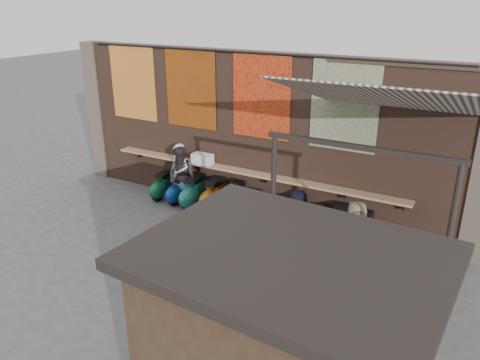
{
  "coord_description": "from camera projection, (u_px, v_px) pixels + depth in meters",
  "views": [
    {
      "loc": [
        5.18,
        -7.27,
        5.15
      ],
      "look_at": [
        0.45,
        1.2,
        1.36
      ],
      "focal_mm": 35.0,
      "sensor_mm": 36.0,
      "label": 1
    }
  ],
  "objects": [
    {
      "name": "ground",
      "position": [
        195.0,
        252.0,
        10.14
      ],
      "size": [
        70.0,
        70.0,
        0.0
      ],
      "primitive_type": "plane",
      "color": "#474749",
      "rests_on": "ground"
    },
    {
      "name": "brick_wall",
      "position": [
        254.0,
        134.0,
        11.61
      ],
      "size": [
        10.0,
        0.4,
        4.0
      ],
      "primitive_type": "cube",
      "color": "brown",
      "rests_on": "ground"
    },
    {
      "name": "pier_left",
      "position": [
        100.0,
        111.0,
        13.97
      ],
      "size": [
        0.5,
        0.5,
        4.0
      ],
      "primitive_type": "cube",
      "color": "#4C4238",
      "rests_on": "ground"
    },
    {
      "name": "eating_counter",
      "position": [
        246.0,
        172.0,
        11.63
      ],
      "size": [
        8.0,
        0.32,
        0.05
      ],
      "primitive_type": "cube",
      "color": "#9E7A51",
      "rests_on": "brick_wall"
    },
    {
      "name": "shelf_box",
      "position": [
        202.0,
        159.0,
        12.14
      ],
      "size": [
        0.54,
        0.29,
        0.26
      ],
      "primitive_type": "cube",
      "color": "white",
      "rests_on": "eating_counter"
    },
    {
      "name": "tapestry_redgold",
      "position": [
        133.0,
        83.0,
        12.7
      ],
      "size": [
        1.5,
        0.02,
        2.0
      ],
      "primitive_type": "cube",
      "color": "maroon",
      "rests_on": "brick_wall"
    },
    {
      "name": "tapestry_sun",
      "position": [
        191.0,
        89.0,
        11.84
      ],
      "size": [
        1.5,
        0.02,
        2.0
      ],
      "primitive_type": "cube",
      "color": "#D4570C",
      "rests_on": "brick_wall"
    },
    {
      "name": "tapestry_orange",
      "position": [
        261.0,
        96.0,
        10.93
      ],
      "size": [
        1.5,
        0.02,
        2.0
      ],
      "primitive_type": "cube",
      "color": "#C24018",
      "rests_on": "brick_wall"
    },
    {
      "name": "tapestry_multi",
      "position": [
        344.0,
        105.0,
        10.02
      ],
      "size": [
        1.5,
        0.02,
        2.0
      ],
      "primitive_type": "cube",
      "color": "#27418F",
      "rests_on": "brick_wall"
    },
    {
      "name": "hang_rail",
      "position": [
        250.0,
        53.0,
        10.7
      ],
      "size": [
        9.5,
        0.06,
        0.06
      ],
      "primitive_type": "cylinder",
      "rotation": [
        0.0,
        1.57,
        0.0
      ],
      "color": "black",
      "rests_on": "brick_wall"
    },
    {
      "name": "scooter_stool_0",
      "position": [
        163.0,
        186.0,
        12.77
      ],
      "size": [
        0.34,
        0.76,
        0.72
      ],
      "primitive_type": null,
      "color": "#10522E",
      "rests_on": "ground"
    },
    {
      "name": "scooter_stool_1",
      "position": [
        179.0,
        190.0,
        12.5
      ],
      "size": [
        0.34,
        0.77,
        0.73
      ],
      "primitive_type": null,
      "color": "navy",
      "rests_on": "ground"
    },
    {
      "name": "scooter_stool_2",
      "position": [
        194.0,
        192.0,
        12.21
      ],
      "size": [
        0.4,
        0.88,
        0.84
      ],
      "primitive_type": null,
      "color": "#19655D",
      "rests_on": "ground"
    },
    {
      "name": "scooter_stool_3",
      "position": [
        214.0,
        196.0,
        11.99
      ],
      "size": [
        0.4,
        0.88,
        0.84
      ],
      "primitive_type": null,
      "color": "#9B580E",
      "rests_on": "ground"
    },
    {
      "name": "scooter_stool_4",
      "position": [
        233.0,
        201.0,
        11.68
      ],
      "size": [
        0.4,
        0.89,
        0.85
      ],
      "primitive_type": null,
      "color": "black",
      "rests_on": "ground"
    },
    {
      "name": "scooter_stool_5",
      "position": [
        253.0,
        207.0,
        11.45
      ],
      "size": [
        0.35,
        0.77,
        0.73
      ],
      "primitive_type": null,
      "color": "#161349",
      "rests_on": "ground"
    },
    {
      "name": "scooter_stool_6",
      "position": [
        273.0,
        212.0,
        11.2
      ],
      "size": [
        0.34,
        0.75,
        0.71
      ],
      "primitive_type": null,
      "color": "#0D3A96",
      "rests_on": "ground"
    },
    {
      "name": "scooter_stool_7",
      "position": [
        295.0,
        215.0,
        10.92
      ],
      "size": [
        0.4,
        0.88,
        0.83
      ],
      "primitive_type": null,
      "color": "black",
      "rests_on": "ground"
    },
    {
      "name": "scooter_stool_8",
      "position": [
        318.0,
        223.0,
        10.69
      ],
      "size": [
        0.32,
        0.72,
        0.68
      ],
      "primitive_type": null,
      "color": "navy",
      "rests_on": "ground"
    },
    {
      "name": "scooter_stool_9",
      "position": [
        339.0,
        225.0,
        10.45
      ],
      "size": [
        0.39,
        0.87,
        0.82
      ],
      "primitive_type": null,
      "color": "#0D5D14",
      "rests_on": "ground"
    },
    {
      "name": "scooter_stool_10",
      "position": [
        363.0,
        232.0,
        10.19
      ],
      "size": [
        0.38,
        0.83,
        0.79
      ],
      "primitive_type": null,
      "color": "maroon",
      "rests_on": "ground"
    },
    {
      "name": "diner_left",
      "position": [
        180.0,
        174.0,
        12.29
      ],
      "size": [
        0.65,
        0.48,
        1.65
      ],
      "primitive_type": "imported",
      "rotation": [
        0.0,
        0.0,
        -0.14
      ],
      "color": "#9BCCE2",
      "rests_on": "ground"
    },
    {
      "name": "diner_right",
      "position": [
        182.0,
        177.0,
        12.16
      ],
      "size": [
        0.79,
        0.61,
        1.61
      ],
      "primitive_type": "imported",
      "rotation": [
        0.0,
        0.0,
        -0.01
      ],
      "color": "#2D2329",
      "rests_on": "ground"
    },
    {
      "name": "shopper_navy",
      "position": [
        296.0,
        236.0,
        8.89
      ],
      "size": [
        1.14,
        0.62,
        1.84
      ],
      "primitive_type": "imported",
      "rotation": [
        0.0,
        0.0,
        3.3
      ],
      "color": "black",
      "rests_on": "ground"
    },
    {
      "name": "shopper_grey",
      "position": [
        391.0,
        293.0,
        7.49
      ],
      "size": [
        1.06,
        0.74,
        1.49
      ],
      "primitive_type": "imported",
      "rotation": [
        0.0,
        0.0,
        2.93
      ],
      "color": "#55565A",
      "rests_on": "ground"
    },
    {
      "name": "shopper_tan",
      "position": [
        354.0,
        239.0,
        9.1
      ],
      "size": [
        0.89,
        0.75,
        1.55
      ],
      "primitive_type": "imported",
      "rotation": [
        0.0,
        0.0,
        0.39
      ],
      "color": "#7A684E",
      "rests_on": "ground"
    },
    {
      "name": "stall_roof",
      "position": [
        291.0,
        256.0,
        4.45
      ],
      "size": [
        3.03,
        2.42,
        0.12
      ],
      "primitive_type": "cube",
      "rotation": [
        0.0,
        0.0,
        -0.07
      ],
      "color": "black",
      "rests_on": "market_stall"
    },
    {
      "name": "stall_sign",
      "position": [
        327.0,
        281.0,
        5.53
      ],
      "size": [
        1.2,
        0.12,
        0.5
      ],
      "primitive_type": "cube",
      "rotation": [
        0.0,
        0.0,
        -0.07
      ],
      "color": "gold",
      "rests_on": "market_stall"
    },
    {
      "name": "stall_shelf",
      "position": [
        321.0,
        349.0,
        5.9
      ],
      "size": [
        2.14,
        0.24,
        0.06
      ],
      "primitive_type": "cube",
      "rotation": [
        0.0,
        0.0,
        -0.07
      ],
      "color": "#473321",
      "rests_on": "market_stall"
    },
    {
      "name": "awning_canvas",
      "position": [
        387.0,
        98.0,
        7.99
      ],
      "size": [
        3.2,
        3.28,
        0.97
      ],
      "primitive_type": "cube",
      "rotation": [
        -0.28,
        0.0,
        0.0
      ],
      "color": "beige",
      "rests_on": "brick_wall"
    },
    {
      "name": "awning_ledger",
      "position": [
        408.0,
        64.0,
        9.14
      ],
      "size": [
        3.3,
        0.08,
        0.12
      ],
      "primitive_type": "cube",
      "color": "#33261C",
      "rests_on": "brick_wall"
    },
    {
      "name": "awning_header",
      "position": [
        360.0,
        147.0,
        6.94
      ],
      "size": [
        3.0,
        0.08,
        0.08
      ],
      "primitive_type": "cube",
      "color": "black",
      "rests_on": "awning_post_left"
    },
    {
      "name": "awning_post_left",
      "position": [
        272.0,
        220.0,
        8.13
      ],
      "size": [
        0.09,
        0.09,
        3.1
      ],
      "primitive_type": "cylinder",
      "color": "black",
      "rests_on": "ground"
    },
    {
      "name": "awning_post_right",
      "position": [
        445.0,
        261.0,
        6.86
      ],
      "size": [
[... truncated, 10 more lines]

